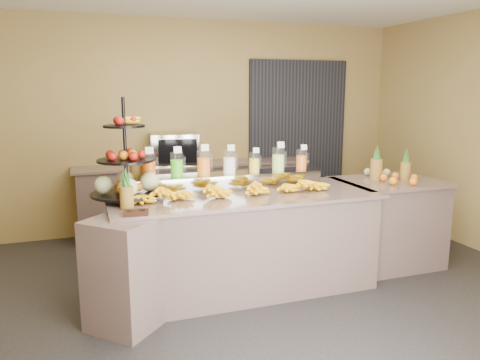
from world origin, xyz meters
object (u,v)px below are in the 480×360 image
banana_heap (234,188)px  oven_warmer (174,149)px  pitcher_tray (229,181)px  right_fruit_pile (395,175)px  condiment_caddy (136,213)px  fruit_stand (131,173)px

banana_heap → oven_warmer: bearing=94.7°
pitcher_tray → banana_heap: (-0.05, -0.30, -0.01)m
pitcher_tray → right_fruit_pile: bearing=-7.2°
condiment_caddy → right_fruit_pile: (2.76, 0.47, 0.06)m
pitcher_tray → oven_warmer: oven_warmer is taller
fruit_stand → right_fruit_pile: fruit_stand is taller
fruit_stand → condiment_caddy: bearing=-74.6°
banana_heap → right_fruit_pile: size_ratio=4.44×
condiment_caddy → oven_warmer: bearing=71.8°
oven_warmer → pitcher_tray: bearing=-75.6°
condiment_caddy → right_fruit_pile: right_fruit_pile is taller
banana_heap → oven_warmer: oven_warmer is taller
pitcher_tray → oven_warmer: 1.69m
banana_heap → condiment_caddy: bearing=-157.3°
fruit_stand → oven_warmer: fruit_stand is taller
banana_heap → condiment_caddy: size_ratio=10.01×
pitcher_tray → condiment_caddy: bearing=-145.0°
right_fruit_pile → oven_warmer: oven_warmer is taller
right_fruit_pile → condiment_caddy: bearing=-170.4°
right_fruit_pile → banana_heap: bearing=-177.7°
banana_heap → right_fruit_pile: bearing=2.3°
right_fruit_pile → oven_warmer: bearing=136.3°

